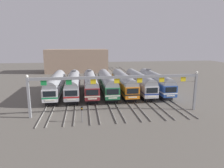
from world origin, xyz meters
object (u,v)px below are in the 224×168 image
(commuter_train_maroon, at_px, (90,83))
(commuter_train_orange, at_px, (123,82))
(catenary_gantry, at_px, (117,82))
(yard_signal_mast, at_px, (82,111))
(commuter_train_white, at_px, (56,84))
(commuter_train_silver, at_px, (139,82))
(commuter_train_blue, at_px, (155,81))
(commuter_train_green, at_px, (107,83))
(commuter_train_stainless, at_px, (73,84))

(commuter_train_maroon, bearing_deg, commuter_train_orange, -0.03)
(catenary_gantry, height_order, yard_signal_mast, catenary_gantry)
(commuter_train_orange, bearing_deg, commuter_train_white, 180.00)
(commuter_train_white, bearing_deg, catenary_gantry, -49.29)
(commuter_train_silver, xyz_separation_m, commuter_train_blue, (3.87, 0.00, 0.00))
(commuter_train_orange, relative_size, commuter_train_blue, 1.00)
(commuter_train_white, xyz_separation_m, commuter_train_green, (11.61, 0.00, 0.00))
(commuter_train_orange, height_order, commuter_train_silver, same)
(catenary_gantry, bearing_deg, commuter_train_white, 130.71)
(commuter_train_stainless, distance_m, commuter_train_silver, 15.48)
(commuter_train_orange, height_order, commuter_train_blue, commuter_train_blue)
(catenary_gantry, bearing_deg, commuter_train_maroon, 106.00)
(commuter_train_stainless, height_order, commuter_train_maroon, same)
(commuter_train_white, bearing_deg, commuter_train_green, 0.00)
(commuter_train_maroon, height_order, commuter_train_orange, commuter_train_maroon)
(catenary_gantry, bearing_deg, commuter_train_orange, 74.00)
(commuter_train_blue, distance_m, yard_signal_mast, 24.00)
(catenary_gantry, bearing_deg, commuter_train_blue, 49.30)
(commuter_train_silver, relative_size, catenary_gantry, 0.63)
(commuter_train_green, bearing_deg, commuter_train_stainless, 179.97)
(commuter_train_stainless, xyz_separation_m, commuter_train_silver, (15.48, -0.00, -0.00))
(commuter_train_white, bearing_deg, yard_signal_mast, -70.60)
(yard_signal_mast, bearing_deg, commuter_train_silver, 50.59)
(commuter_train_white, bearing_deg, commuter_train_silver, 0.00)
(commuter_train_white, relative_size, commuter_train_blue, 1.00)
(yard_signal_mast, bearing_deg, catenary_gantry, 27.23)
(commuter_train_white, height_order, commuter_train_blue, commuter_train_blue)
(commuter_train_green, height_order, commuter_train_blue, commuter_train_blue)
(commuter_train_orange, distance_m, commuter_train_silver, 3.87)
(commuter_train_stainless, xyz_separation_m, commuter_train_orange, (11.61, -0.00, -0.00))
(commuter_train_white, xyz_separation_m, commuter_train_orange, (15.48, 0.00, 0.00))
(commuter_train_white, xyz_separation_m, commuter_train_maroon, (7.74, 0.00, 0.00))
(commuter_train_maroon, distance_m, yard_signal_mast, 16.62)
(commuter_train_green, relative_size, yard_signal_mast, 7.13)
(commuter_train_orange, distance_m, catenary_gantry, 14.30)
(commuter_train_green, height_order, commuter_train_silver, same)
(commuter_train_orange, bearing_deg, commuter_train_green, 180.00)
(commuter_train_orange, xyz_separation_m, catenary_gantry, (-3.87, -13.49, 2.72))
(commuter_train_stainless, bearing_deg, commuter_train_green, -0.03)
(commuter_train_white, distance_m, commuter_train_stainless, 3.87)
(commuter_train_green, bearing_deg, commuter_train_white, 180.00)
(commuter_train_maroon, xyz_separation_m, commuter_train_green, (3.87, -0.00, -0.00))
(commuter_train_orange, distance_m, commuter_train_blue, 7.74)
(commuter_train_white, xyz_separation_m, commuter_train_silver, (19.35, 0.00, 0.00))
(commuter_train_maroon, height_order, commuter_train_blue, same)
(commuter_train_blue, bearing_deg, commuter_train_green, -179.98)
(commuter_train_stainless, xyz_separation_m, yard_signal_mast, (1.93, -16.49, -0.91))
(commuter_train_green, xyz_separation_m, commuter_train_silver, (7.74, 0.00, 0.00))
(commuter_train_green, relative_size, commuter_train_silver, 1.00)
(commuter_train_stainless, distance_m, commuter_train_green, 7.74)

